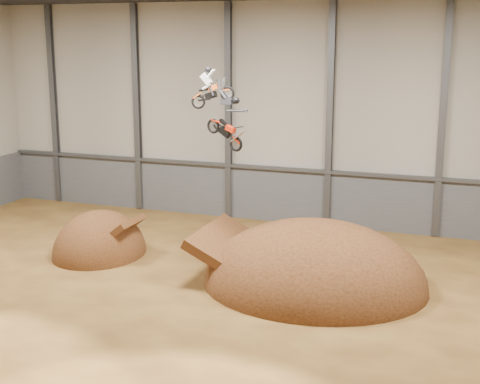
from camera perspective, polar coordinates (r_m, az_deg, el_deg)
name	(u,v)px	position (r m, az deg, el deg)	size (l,w,h in m)	color
floor	(182,304)	(30.68, -4.96, -9.49)	(40.00, 40.00, 0.00)	#513415
back_wall	(279,114)	(42.69, 3.32, 6.63)	(40.00, 0.10, 14.00)	#A5A092
lower_band_back	(277,195)	(43.48, 3.20, -0.27)	(39.80, 0.18, 3.50)	#54565C
steel_rail	(277,168)	(42.97, 3.17, 2.02)	(39.80, 0.35, 0.20)	#47494F
steel_column_0	(54,106)	(49.84, -15.59, 7.09)	(0.40, 0.36, 13.90)	#47494F
steel_column_1	(137,109)	(46.33, -8.78, 7.00)	(0.40, 0.36, 13.90)	#47494F
steel_column_2	(228,113)	(43.56, -0.99, 6.78)	(0.40, 0.36, 13.90)	#47494F
steel_column_3	(330,117)	(41.68, 7.67, 6.39)	(0.40, 0.36, 13.90)	#47494F
steel_column_4	(442,121)	(40.81, 16.90, 5.81)	(0.40, 0.36, 13.90)	#47494F
takeoff_ramp	(100,254)	(38.05, -11.86, -5.22)	(4.93, 5.69, 4.93)	#391E0E
landing_ramp	(314,285)	(32.98, 6.31, -7.88)	(10.90, 9.64, 6.29)	#391E0E
fmx_rider_a	(215,84)	(32.13, -2.18, 9.21)	(2.15, 0.82, 1.95)	#D3551D
fmx_rider_b	(222,114)	(32.17, -1.58, 6.65)	(3.03, 0.87, 2.60)	red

